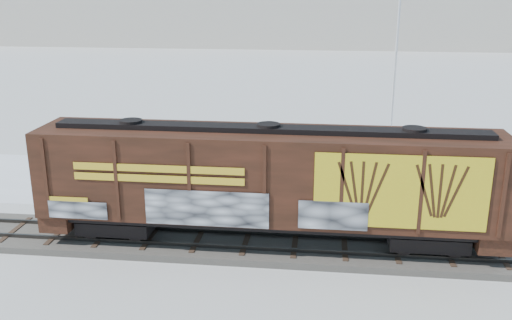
# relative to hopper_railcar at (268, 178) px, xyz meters

# --- Properties ---
(ground) EXTENTS (500.00, 500.00, 0.00)m
(ground) POSITION_rel_hopper_railcar_xyz_m (1.10, 0.01, -3.05)
(ground) COLOR white
(ground) RESTS_ON ground
(rail_track) EXTENTS (50.00, 3.40, 0.43)m
(rail_track) POSITION_rel_hopper_railcar_xyz_m (1.10, 0.01, -2.90)
(rail_track) COLOR #59544C
(rail_track) RESTS_ON ground
(parking_strip) EXTENTS (40.00, 8.00, 0.03)m
(parking_strip) POSITION_rel_hopper_railcar_xyz_m (1.10, 7.51, -3.04)
(parking_strip) COLOR white
(parking_strip) RESTS_ON ground
(hopper_railcar) EXTENTS (18.17, 3.06, 4.72)m
(hopper_railcar) POSITION_rel_hopper_railcar_xyz_m (0.00, 0.00, 0.00)
(hopper_railcar) COLOR black
(hopper_railcar) RESTS_ON rail_track
(flagpole) EXTENTS (2.30, 0.90, 11.33)m
(flagpole) POSITION_rel_hopper_railcar_xyz_m (6.31, 13.29, 1.13)
(flagpole) COLOR silver
(flagpole) RESTS_ON ground
(car_silver) EXTENTS (4.35, 2.12, 1.43)m
(car_silver) POSITION_rel_hopper_railcar_xyz_m (0.12, 6.86, -2.31)
(car_silver) COLOR #B8BABF
(car_silver) RESTS_ON parking_strip
(car_white) EXTENTS (5.00, 3.16, 1.56)m
(car_white) POSITION_rel_hopper_railcar_xyz_m (1.34, 6.29, -2.24)
(car_white) COLOR white
(car_white) RESTS_ON parking_strip
(car_dark) EXTENTS (4.97, 2.44, 1.39)m
(car_dark) POSITION_rel_hopper_railcar_xyz_m (2.44, 5.99, -2.33)
(car_dark) COLOR #202329
(car_dark) RESTS_ON parking_strip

